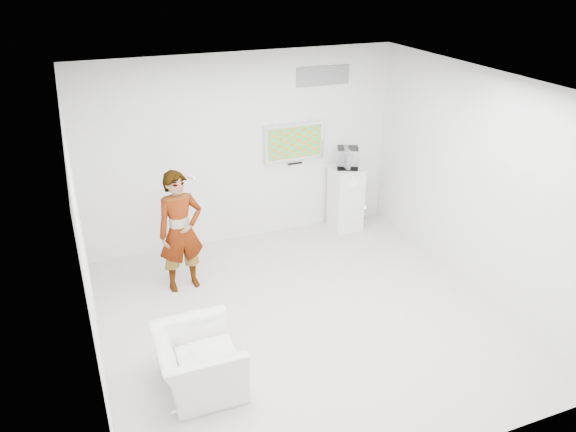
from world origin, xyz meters
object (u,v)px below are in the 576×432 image
Objects in this scene: floor_uplight at (364,213)px; person at (181,232)px; armchair at (199,362)px; tv at (294,142)px; pedestal at (346,198)px.

person is at bearing -163.27° from floor_uplight.
armchair reaches higher than floor_uplight.
tv is 1.33m from pedestal.
tv is 0.92× the size of pedestal.
pedestal is at bearing 9.89° from person.
person reaches higher than armchair.
pedestal is (0.83, -0.27, -1.00)m from tv.
pedestal is 4.42× the size of floor_uplight.
tv reaches higher than floor_uplight.
floor_uplight is at bearing -49.36° from armchair.
tv reaches higher than pedestal.
tv is 4.17m from armchair.
person is 1.58× the size of pedestal.
armchair is at bearing -140.15° from floor_uplight.
tv reaches higher than armchair.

